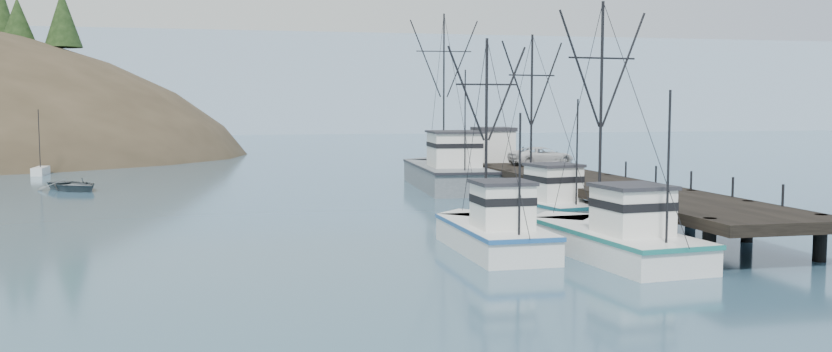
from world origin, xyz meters
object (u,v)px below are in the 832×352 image
Objects in this scene: trawler_mid at (492,233)px; work_vessel at (448,172)px; trawler_far at (539,205)px; pickup_truck at (541,156)px; pier at (572,180)px; pier_shed at (493,144)px; motorboat at (73,190)px; trawler_near at (611,238)px.

work_vessel is (5.25, 27.98, 0.41)m from trawler_mid.
trawler_far is 15.54m from pickup_truck.
trawler_far is (-4.27, -5.26, -0.87)m from pier.
trawler_far is (5.84, 9.25, 0.00)m from trawler_mid.
pier is at bearing 55.16° from trawler_mid.
pickup_truck is at bearing -35.02° from work_vessel.
pickup_truck is (1.41, 9.08, 1.01)m from pier.
trawler_mid is 1.98× the size of pickup_truck.
pickup_truck is at bearing -61.14° from pier_shed.
motorboat is at bearing 152.85° from pier.
pier_shed is 5.10m from pickup_truck.
trawler_far reaches higher than pickup_truck.
pier_shed is at bearing 80.21° from trawler_far.
trawler_near is at bearing -91.19° from work_vessel.
trawler_far is at bearing -74.95° from motorboat.
trawler_far is 37.21m from motorboat.
pier_shed is (4.46, 30.56, 2.60)m from trawler_near.
pickup_truck is (11.51, 23.59, 1.88)m from trawler_mid.
work_vessel is 29.24m from motorboat.
motorboat is (-28.32, 34.41, -0.82)m from trawler_near.
trawler_mid reaches higher than pickup_truck.
pickup_truck is (6.26, -4.39, 1.47)m from work_vessel.
pier is at bearing 72.17° from trawler_near.
motorboat is (-32.78, 3.84, -3.42)m from pier_shed.
pier is at bearing -70.17° from work_vessel.
trawler_mid is 10.94m from trawler_far.
trawler_mid reaches higher than motorboat.
motorboat is (-35.22, 8.26, -2.70)m from pickup_truck.
pier is 17.95m from trawler_near.
trawler_far is at bearing 148.64° from pickup_truck.
motorboat is (-29.55, 22.60, -0.82)m from trawler_far.
pier is at bearing -64.68° from motorboat.
pier_shed is (3.24, 18.76, 2.60)m from trawler_far.
trawler_far reaches higher than trawler_mid.
pier_shed is 0.64× the size of pickup_truck.
trawler_mid is at bearing -124.84° from pier.
trawler_near is at bearing -98.30° from pier_shed.
trawler_mid is at bearing 151.07° from trawler_near.
trawler_near is (-5.49, -17.07, -0.87)m from pier.
pickup_truck is at bearing 81.20° from pier.
work_vessel reaches higher than pier.
work_vessel reaches higher than pickup_truck.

